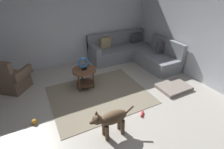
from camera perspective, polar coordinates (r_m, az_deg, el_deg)
name	(u,v)px	position (r m, az deg, el deg)	size (l,w,h in m)	color
ground_plane	(106,116)	(3.74, -2.00, -13.68)	(6.00, 6.00, 0.10)	#B7B2A8
wall_back	(64,22)	(5.67, -15.67, 16.55)	(6.00, 0.12, 2.70)	silver
wall_right	(215,33)	(4.91, 31.16, 11.65)	(0.12, 6.00, 2.70)	silver
area_rug	(99,95)	(4.25, -4.25, -6.75)	(2.30, 1.90, 0.01)	gray
sectional_couch	(133,53)	(5.91, 7.12, 7.12)	(2.20, 2.25, 0.88)	gray
armchair	(11,79)	(4.93, -30.60, -1.33)	(1.00, 0.97, 0.88)	brown
side_table	(84,74)	(4.34, -9.18, 0.22)	(0.60, 0.60, 0.54)	brown
torus_sculpture	(83,63)	(4.21, -9.49, 3.73)	(0.28, 0.08, 0.33)	black
dog_bed_mat	(173,87)	(4.73, 19.82, -3.96)	(0.80, 0.60, 0.09)	gray
dog	(111,119)	(3.05, -0.28, -14.70)	(0.85, 0.23, 0.63)	brown
dog_toy_ball	(34,122)	(3.79, -24.48, -14.10)	(0.10, 0.10, 0.10)	orange
dog_toy_rope	(142,114)	(3.73, 10.02, -12.83)	(0.05, 0.05, 0.15)	red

